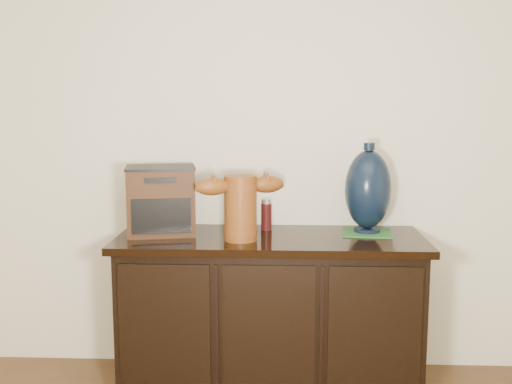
{
  "coord_description": "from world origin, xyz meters",
  "views": [
    {
      "loc": [
        0.05,
        -0.56,
        1.38
      ],
      "look_at": [
        -0.07,
        2.18,
        0.97
      ],
      "focal_mm": 42.0,
      "sensor_mm": 36.0,
      "label": 1
    }
  ],
  "objects_px": {
    "lamp_base": "(368,190)",
    "spray_can": "(266,215)",
    "tv_radio": "(161,200)",
    "sideboard": "(270,310)",
    "terracotta_vessel": "(240,204)"
  },
  "relations": [
    {
      "from": "sideboard",
      "to": "lamp_base",
      "type": "bearing_deg",
      "value": 10.86
    },
    {
      "from": "sideboard",
      "to": "spray_can",
      "type": "bearing_deg",
      "value": 98.72
    },
    {
      "from": "sideboard",
      "to": "lamp_base",
      "type": "xyz_separation_m",
      "value": [
        0.47,
        0.09,
        0.58
      ]
    },
    {
      "from": "terracotta_vessel",
      "to": "tv_radio",
      "type": "relative_size",
      "value": 1.13
    },
    {
      "from": "tv_radio",
      "to": "lamp_base",
      "type": "height_order",
      "value": "lamp_base"
    },
    {
      "from": "tv_radio",
      "to": "spray_can",
      "type": "relative_size",
      "value": 2.38
    },
    {
      "from": "terracotta_vessel",
      "to": "lamp_base",
      "type": "bearing_deg",
      "value": -3.72
    },
    {
      "from": "tv_radio",
      "to": "lamp_base",
      "type": "xyz_separation_m",
      "value": [
        1.0,
        0.05,
        0.05
      ]
    },
    {
      "from": "terracotta_vessel",
      "to": "spray_can",
      "type": "distance_m",
      "value": 0.27
    },
    {
      "from": "lamp_base",
      "to": "tv_radio",
      "type": "bearing_deg",
      "value": -177.34
    },
    {
      "from": "lamp_base",
      "to": "spray_can",
      "type": "relative_size",
      "value": 2.77
    },
    {
      "from": "terracotta_vessel",
      "to": "tv_radio",
      "type": "xyz_separation_m",
      "value": [
        -0.39,
        0.13,
        -0.01
      ]
    },
    {
      "from": "lamp_base",
      "to": "spray_can",
      "type": "height_order",
      "value": "lamp_base"
    },
    {
      "from": "sideboard",
      "to": "tv_radio",
      "type": "bearing_deg",
      "value": 175.26
    },
    {
      "from": "sideboard",
      "to": "tv_radio",
      "type": "distance_m",
      "value": 0.75
    }
  ]
}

